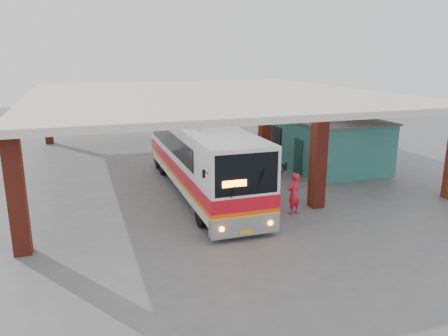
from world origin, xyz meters
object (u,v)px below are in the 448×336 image
coach_bus (200,156)px  pedestrian (294,194)px  motorcycle (270,167)px  red_chair (265,157)px

coach_bus → pedestrian: bearing=-55.2°
motorcycle → pedestrian: size_ratio=1.03×
pedestrian → red_chair: 9.62m
pedestrian → red_chair: (2.73, 9.21, -0.61)m
pedestrian → red_chair: pedestrian is taller
coach_bus → red_chair: (5.79, 4.75, -1.59)m
pedestrian → red_chair: size_ratio=2.60×
motorcycle → coach_bus: bearing=100.7°
motorcycle → red_chair: size_ratio=2.68×
coach_bus → pedestrian: size_ratio=7.06×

